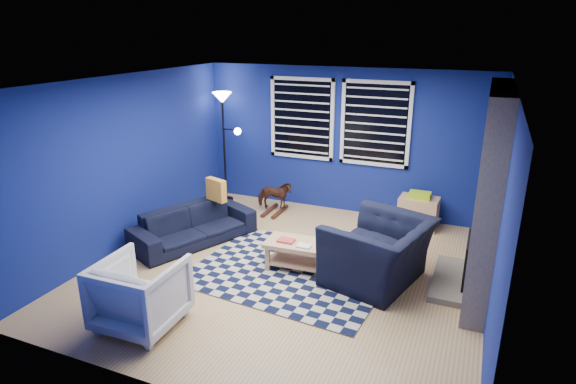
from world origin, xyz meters
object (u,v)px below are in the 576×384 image
at_px(armchair_big, 378,252).
at_px(cabinet, 418,212).
at_px(tv, 498,153).
at_px(armchair_bent, 140,293).
at_px(rocking_horse, 275,195).
at_px(floor_lamp, 224,113).
at_px(sofa, 194,225).
at_px(coffee_table, 297,249).

xyz_separation_m(armchair_big, cabinet, (0.22, 2.00, -0.15)).
distance_m(tv, cabinet, 1.55).
bearing_deg(armchair_bent, rocking_horse, -90.62).
distance_m(rocking_horse, floor_lamp, 1.75).
relative_size(cabinet, floor_lamp, 0.31).
height_order(sofa, floor_lamp, floor_lamp).
distance_m(armchair_bent, floor_lamp, 4.27).
xyz_separation_m(tv, armchair_bent, (-3.42, -3.76, -1.01)).
bearing_deg(cabinet, coffee_table, -119.38).
height_order(tv, sofa, tv).
height_order(cabinet, floor_lamp, floor_lamp).
xyz_separation_m(tv, rocking_horse, (-3.47, -0.12, -1.07)).
relative_size(coffee_table, cabinet, 1.37).
distance_m(armchair_bent, rocking_horse, 3.64).
height_order(sofa, armchair_big, armchair_big).
relative_size(sofa, armchair_big, 1.47).
height_order(tv, cabinet, tv).
distance_m(sofa, armchair_bent, 2.17).
bearing_deg(armchair_bent, tv, -133.66).
distance_m(armchair_bent, cabinet, 4.61).
bearing_deg(sofa, cabinet, -33.48).
height_order(armchair_bent, cabinet, armchair_bent).
xyz_separation_m(armchair_big, floor_lamp, (-3.31, 1.96, 1.25)).
bearing_deg(sofa, floor_lamp, 39.05).
bearing_deg(floor_lamp, armchair_big, -30.59).
bearing_deg(sofa, tv, -42.71).
bearing_deg(coffee_table, tv, 39.27).
xyz_separation_m(armchair_big, coffee_table, (-1.07, -0.10, -0.12)).
height_order(armchair_big, armchair_bent, armchair_big).
distance_m(sofa, rocking_horse, 1.71).
bearing_deg(armchair_big, cabinet, -171.46).
bearing_deg(floor_lamp, tv, -1.77).
bearing_deg(sofa, rocking_horse, 3.04).
height_order(rocking_horse, floor_lamp, floor_lamp).
bearing_deg(coffee_table, sofa, 173.44).
bearing_deg(floor_lamp, sofa, -75.62).
bearing_deg(floor_lamp, rocking_horse, -13.42).
distance_m(sofa, floor_lamp, 2.36).
xyz_separation_m(armchair_big, rocking_horse, (-2.21, 1.69, -0.09)).
bearing_deg(tv, cabinet, 169.86).
distance_m(armchair_big, cabinet, 2.02).
bearing_deg(armchair_big, floor_lamp, -105.87).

